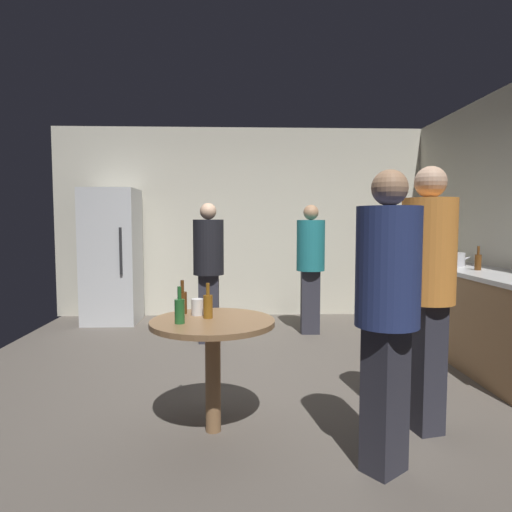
% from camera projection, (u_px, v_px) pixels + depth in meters
% --- Properties ---
extents(ground_plane, '(5.20, 5.20, 0.10)m').
position_uv_depth(ground_plane, '(243.00, 381.00, 3.96)').
color(ground_plane, '#5B544C').
extents(wall_back, '(5.32, 0.06, 2.70)m').
position_uv_depth(wall_back, '(241.00, 223.00, 6.47)').
color(wall_back, beige).
rests_on(wall_back, ground_plane).
extents(refrigerator, '(0.70, 0.68, 1.80)m').
position_uv_depth(refrigerator, '(112.00, 256.00, 6.01)').
color(refrigerator, silver).
rests_on(refrigerator, ground_plane).
extents(kitchen_counter, '(0.64, 2.13, 0.90)m').
position_uv_depth(kitchen_counter, '(484.00, 318.00, 4.21)').
color(kitchen_counter, olive).
rests_on(kitchen_counter, ground_plane).
extents(kettle, '(0.24, 0.17, 0.18)m').
position_uv_depth(kettle, '(457.00, 259.00, 4.65)').
color(kettle, '#B2B2B7').
rests_on(kettle, kitchen_counter).
extents(wine_bottle_on_counter, '(0.08, 0.08, 0.31)m').
position_uv_depth(wine_bottle_on_counter, '(454.00, 253.00, 4.86)').
color(wine_bottle_on_counter, '#3F141E').
rests_on(wine_bottle_on_counter, kitchen_counter).
extents(beer_bottle_on_counter, '(0.06, 0.06, 0.23)m').
position_uv_depth(beer_bottle_on_counter, '(478.00, 261.00, 4.26)').
color(beer_bottle_on_counter, '#593314').
rests_on(beer_bottle_on_counter, kitchen_counter).
extents(foreground_table, '(0.80, 0.80, 0.73)m').
position_uv_depth(foreground_table, '(213.00, 336.00, 2.87)').
color(foreground_table, olive).
rests_on(foreground_table, ground_plane).
extents(beer_bottle_amber, '(0.06, 0.06, 0.23)m').
position_uv_depth(beer_bottle_amber, '(208.00, 305.00, 2.90)').
color(beer_bottle_amber, '#8C5919').
rests_on(beer_bottle_amber, foreground_table).
extents(beer_bottle_brown, '(0.06, 0.06, 0.23)m').
position_uv_depth(beer_bottle_brown, '(182.00, 301.00, 3.04)').
color(beer_bottle_brown, '#593314').
rests_on(beer_bottle_brown, foreground_table).
extents(beer_bottle_green, '(0.06, 0.06, 0.23)m').
position_uv_depth(beer_bottle_green, '(180.00, 310.00, 2.75)').
color(beer_bottle_green, '#26662D').
rests_on(beer_bottle_green, foreground_table).
extents(plastic_cup_white, '(0.08, 0.08, 0.11)m').
position_uv_depth(plastic_cup_white, '(197.00, 307.00, 2.99)').
color(plastic_cup_white, white).
rests_on(plastic_cup_white, foreground_table).
extents(person_in_orange_shirt, '(0.41, 0.41, 1.71)m').
position_uv_depth(person_in_orange_shirt, '(428.00, 278.00, 2.85)').
color(person_in_orange_shirt, '#2D2D38').
rests_on(person_in_orange_shirt, ground_plane).
extents(person_in_black_shirt, '(0.34, 0.34, 1.57)m').
position_uv_depth(person_in_black_shirt, '(209.00, 262.00, 4.98)').
color(person_in_black_shirt, '#2D2D38').
rests_on(person_in_black_shirt, ground_plane).
extents(person_in_teal_shirt, '(0.35, 0.35, 1.57)m').
position_uv_depth(person_in_teal_shirt, '(311.00, 259.00, 5.40)').
color(person_in_teal_shirt, '#2D2D38').
rests_on(person_in_teal_shirt, ground_plane).
extents(person_in_navy_shirt, '(0.48, 0.48, 1.63)m').
position_uv_depth(person_in_navy_shirt, '(387.00, 298.00, 2.38)').
color(person_in_navy_shirt, '#2D2D38').
rests_on(person_in_navy_shirt, ground_plane).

